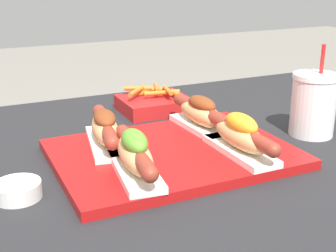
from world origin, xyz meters
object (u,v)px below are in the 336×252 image
Objects in this scene: hot_dog_3 at (202,114)px; sauce_bowl at (18,189)px; serving_tray at (172,154)px; drink_cup at (315,105)px; hot_dog_1 at (241,136)px; hot_dog_0 at (135,154)px; fries_basket at (154,103)px; hot_dog_2 at (105,129)px.

hot_dog_3 is 2.92× the size of sauce_bowl.
serving_tray is at bearing 7.99° from sauce_bowl.
serving_tray is at bearing 177.90° from drink_cup.
drink_cup is at bearing 14.76° from hot_dog_1.
hot_dog_0 is 0.19m from sauce_bowl.
drink_cup is (0.22, -0.09, 0.02)m from hot_dog_3.
serving_tray is 0.14m from hot_dog_3.
hot_dog_0 is 0.21m from hot_dog_1.
drink_cup is 1.18× the size of fries_basket.
hot_dog_1 is 0.25m from hot_dog_2.
hot_dog_1 is 0.39m from sauce_bowl.
hot_dog_3 is 1.32× the size of fries_basket.
hot_dog_1 is at bearing -33.78° from hot_dog_2.
hot_dog_0 reaches higher than hot_dog_2.
sauce_bowl is at bearing -138.71° from fries_basket.
hot_dog_1 reaches higher than serving_tray.
sauce_bowl is at bearing -172.01° from serving_tray.
hot_dog_2 is 0.99× the size of hot_dog_3.
sauce_bowl reaches higher than serving_tray.
hot_dog_0 is 2.90× the size of sauce_bowl.
sauce_bowl is 0.38× the size of drink_cup.
hot_dog_2 is (-0.01, 0.14, -0.00)m from hot_dog_0.
drink_cup is (0.32, -0.01, 0.06)m from serving_tray.
fries_basket is (0.09, 0.29, 0.01)m from serving_tray.
hot_dog_1 reaches higher than hot_dog_3.
drink_cup reaches higher than serving_tray.
sauce_bowl is at bearing 175.62° from hot_dog_1.
hot_dog_3 is (0.10, 0.08, 0.04)m from serving_tray.
hot_dog_2 reaches higher than fries_basket.
hot_dog_0 is at bearing -87.89° from hot_dog_2.
fries_basket is (-0.02, 0.36, -0.03)m from hot_dog_1.
sauce_bowl is at bearing -177.34° from drink_cup.
fries_basket is (-0.02, 0.21, -0.03)m from hot_dog_3.
hot_dog_3 is (0.21, 0.15, -0.00)m from hot_dog_0.
sauce_bowl is (-0.18, -0.11, -0.04)m from hot_dog_2.
hot_dog_2 is 0.44m from drink_cup.
hot_dog_2 is 0.21m from sauce_bowl.
hot_dog_2 is at bearing -178.56° from hot_dog_3.
hot_dog_1 is 0.36m from fries_basket.
hot_dog_3 is 1.12× the size of drink_cup.
hot_dog_0 reaches higher than serving_tray.
sauce_bowl is (-0.39, 0.03, -0.04)m from hot_dog_1.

